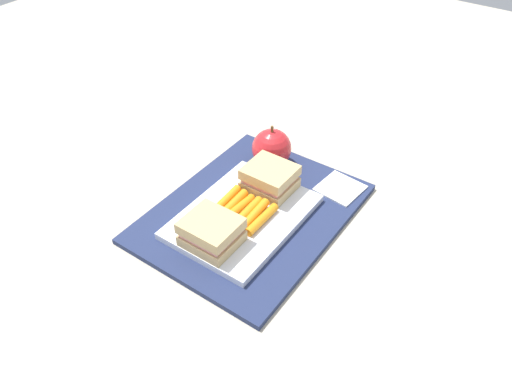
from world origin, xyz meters
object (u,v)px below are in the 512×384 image
object	(u,v)px
carrot_sticks_bundle	(243,211)
paper_napkin	(340,188)
sandwich_half_right	(270,178)
food_tray	(243,216)
apple	(272,148)
sandwich_half_left	(211,232)

from	to	relation	value
carrot_sticks_bundle	paper_napkin	world-z (taller)	carrot_sticks_bundle
sandwich_half_right	paper_napkin	xyz separation A→B (m)	(0.08, -0.09, -0.03)
food_tray	paper_napkin	distance (m)	0.19
carrot_sticks_bundle	apple	size ratio (longest dim) A/B	1.07
food_tray	apple	bearing A→B (deg)	16.55
sandwich_half_right	paper_napkin	size ratio (longest dim) A/B	1.14
food_tray	sandwich_half_left	size ratio (longest dim) A/B	2.88
food_tray	apple	xyz separation A→B (m)	(0.15, 0.04, 0.03)
sandwich_half_right	carrot_sticks_bundle	distance (m)	0.08
food_tray	sandwich_half_left	bearing A→B (deg)	180.00
sandwich_half_left	apple	size ratio (longest dim) A/B	0.97
sandwich_half_right	apple	distance (m)	0.08
paper_napkin	sandwich_half_left	bearing A→B (deg)	158.55
sandwich_half_right	apple	bearing A→B (deg)	31.75
paper_napkin	food_tray	bearing A→B (deg)	149.69
carrot_sticks_bundle	paper_napkin	xyz separation A→B (m)	(0.16, -0.09, -0.02)
paper_napkin	sandwich_half_right	bearing A→B (deg)	131.24
apple	paper_napkin	world-z (taller)	apple
apple	sandwich_half_right	bearing A→B (deg)	-148.25
food_tray	apple	size ratio (longest dim) A/B	2.78
food_tray	sandwich_half_right	distance (m)	0.08
food_tray	sandwich_half_left	world-z (taller)	sandwich_half_left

